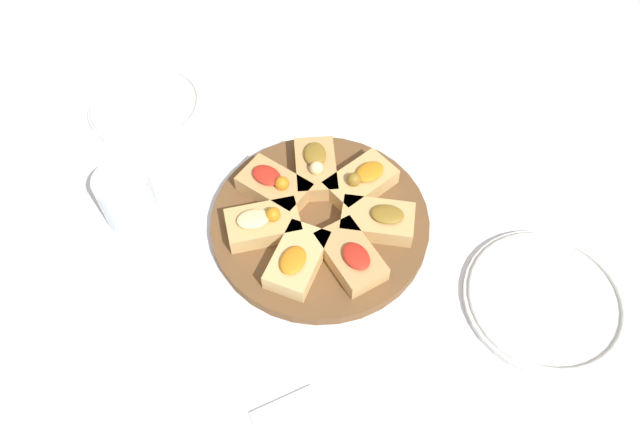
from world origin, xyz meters
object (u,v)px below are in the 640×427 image
Objects in this scene: serving_board at (320,222)px; water_glass at (128,199)px; plate_left at (146,105)px; plate_right at (545,299)px.

serving_board is 3.39× the size of water_glass.
plate_right is (0.71, 0.20, -0.00)m from plate_left.
serving_board reaches higher than plate_right.
water_glass reaches higher than serving_board.
serving_board is 1.44× the size of plate_right.
plate_right is (0.31, 0.15, -0.00)m from serving_board.
serving_board is 0.29m from water_glass.
serving_board reaches higher than plate_left.
water_glass reaches higher than plate_right.
serving_board is at bearing 43.70° from water_glass.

